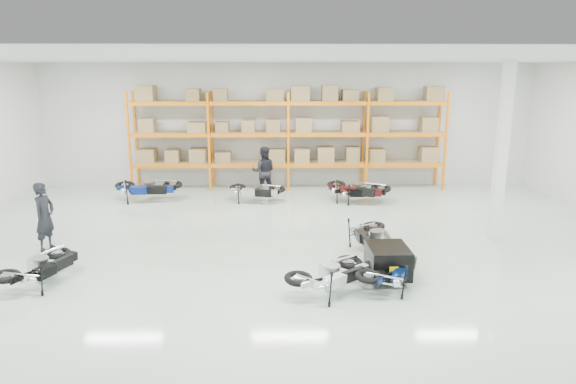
{
  "coord_description": "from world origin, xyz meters",
  "views": [
    {
      "loc": [
        -0.33,
        -12.01,
        4.27
      ],
      "look_at": [
        -0.1,
        1.19,
        1.1
      ],
      "focal_mm": 32.0,
      "sensor_mm": 36.0,
      "label": 1
    }
  ],
  "objects_px": {
    "person_back": "(264,171)",
    "person_left": "(45,216)",
    "moto_blue_centre": "(392,264)",
    "moto_back_b": "(256,187)",
    "moto_black_far_left": "(41,261)",
    "moto_back_a": "(147,184)",
    "moto_touring_right": "(374,232)",
    "trailer": "(388,261)",
    "moto_back_c": "(360,187)",
    "moto_silver_left": "(332,269)",
    "moto_back_d": "(357,185)"
  },
  "relations": [
    {
      "from": "person_back",
      "to": "person_left",
      "type": "bearing_deg",
      "value": 47.89
    },
    {
      "from": "moto_blue_centre",
      "to": "moto_back_b",
      "type": "height_order",
      "value": "moto_back_b"
    },
    {
      "from": "moto_black_far_left",
      "to": "moto_back_a",
      "type": "xyz_separation_m",
      "value": [
        0.45,
        6.8,
        0.09
      ]
    },
    {
      "from": "moto_touring_right",
      "to": "trailer",
      "type": "relative_size",
      "value": 0.99
    },
    {
      "from": "moto_black_far_left",
      "to": "moto_back_c",
      "type": "distance_m",
      "value": 9.89
    },
    {
      "from": "moto_back_c",
      "to": "person_left",
      "type": "xyz_separation_m",
      "value": [
        -8.28,
        -4.39,
        0.32
      ]
    },
    {
      "from": "moto_blue_centre",
      "to": "person_left",
      "type": "height_order",
      "value": "person_left"
    },
    {
      "from": "moto_back_c",
      "to": "person_back",
      "type": "distance_m",
      "value": 3.34
    },
    {
      "from": "moto_back_a",
      "to": "moto_back_b",
      "type": "distance_m",
      "value": 3.61
    },
    {
      "from": "moto_blue_centre",
      "to": "trailer",
      "type": "bearing_deg",
      "value": -53.46
    },
    {
      "from": "moto_back_b",
      "to": "trailer",
      "type": "bearing_deg",
      "value": -141.69
    },
    {
      "from": "moto_silver_left",
      "to": "trailer",
      "type": "distance_m",
      "value": 1.37
    },
    {
      "from": "moto_back_b",
      "to": "moto_back_a",
      "type": "bearing_deg",
      "value": 99.92
    },
    {
      "from": "moto_back_a",
      "to": "moto_back_c",
      "type": "bearing_deg",
      "value": -93.58
    },
    {
      "from": "moto_back_a",
      "to": "moto_back_b",
      "type": "height_order",
      "value": "moto_back_a"
    },
    {
      "from": "moto_back_c",
      "to": "moto_back_d",
      "type": "distance_m",
      "value": 0.13
    },
    {
      "from": "trailer",
      "to": "moto_back_d",
      "type": "xyz_separation_m",
      "value": [
        0.31,
        6.44,
        0.15
      ]
    },
    {
      "from": "moto_blue_centre",
      "to": "moto_back_c",
      "type": "distance_m",
      "value": 6.73
    },
    {
      "from": "moto_touring_right",
      "to": "moto_back_a",
      "type": "relative_size",
      "value": 0.89
    },
    {
      "from": "moto_back_c",
      "to": "moto_back_d",
      "type": "relative_size",
      "value": 0.9
    },
    {
      "from": "moto_silver_left",
      "to": "person_left",
      "type": "xyz_separation_m",
      "value": [
        -6.65,
        2.61,
        0.33
      ]
    },
    {
      "from": "trailer",
      "to": "moto_back_a",
      "type": "distance_m",
      "value": 9.42
    },
    {
      "from": "moto_blue_centre",
      "to": "trailer",
      "type": "relative_size",
      "value": 0.93
    },
    {
      "from": "moto_blue_centre",
      "to": "moto_back_a",
      "type": "distance_m",
      "value": 9.67
    },
    {
      "from": "moto_black_far_left",
      "to": "moto_blue_centre",
      "type": "bearing_deg",
      "value": -161.86
    },
    {
      "from": "moto_blue_centre",
      "to": "moto_black_far_left",
      "type": "xyz_separation_m",
      "value": [
        -7.08,
        0.25,
        0.01
      ]
    },
    {
      "from": "moto_touring_right",
      "to": "person_left",
      "type": "height_order",
      "value": "person_left"
    },
    {
      "from": "moto_black_far_left",
      "to": "moto_touring_right",
      "type": "height_order",
      "value": "moto_touring_right"
    },
    {
      "from": "moto_back_d",
      "to": "person_back",
      "type": "xyz_separation_m",
      "value": [
        -3.08,
        0.9,
        0.29
      ]
    },
    {
      "from": "moto_black_far_left",
      "to": "person_left",
      "type": "height_order",
      "value": "person_left"
    },
    {
      "from": "moto_silver_left",
      "to": "moto_back_b",
      "type": "height_order",
      "value": "same"
    },
    {
      "from": "person_back",
      "to": "moto_back_d",
      "type": "bearing_deg",
      "value": 165.17
    },
    {
      "from": "person_left",
      "to": "moto_silver_left",
      "type": "bearing_deg",
      "value": -98.81
    },
    {
      "from": "moto_back_c",
      "to": "person_left",
      "type": "bearing_deg",
      "value": 114.85
    },
    {
      "from": "moto_silver_left",
      "to": "moto_back_a",
      "type": "xyz_separation_m",
      "value": [
        -5.39,
        7.33,
        0.09
      ]
    },
    {
      "from": "moto_blue_centre",
      "to": "moto_touring_right",
      "type": "xyz_separation_m",
      "value": [
        -0.01,
        1.94,
        0.04
      ]
    },
    {
      "from": "moto_black_far_left",
      "to": "person_left",
      "type": "bearing_deg",
      "value": -48.88
    },
    {
      "from": "moto_blue_centre",
      "to": "moto_back_c",
      "type": "bearing_deg",
      "value": -58.56
    },
    {
      "from": "moto_blue_centre",
      "to": "moto_silver_left",
      "type": "relative_size",
      "value": 0.97
    },
    {
      "from": "moto_touring_right",
      "to": "moto_back_a",
      "type": "distance_m",
      "value": 8.36
    },
    {
      "from": "moto_back_d",
      "to": "person_back",
      "type": "height_order",
      "value": "person_back"
    },
    {
      "from": "moto_black_far_left",
      "to": "person_left",
      "type": "xyz_separation_m",
      "value": [
        -0.8,
        2.08,
        0.34
      ]
    },
    {
      "from": "trailer",
      "to": "moto_silver_left",
      "type": "bearing_deg",
      "value": -154.5
    },
    {
      "from": "moto_back_a",
      "to": "person_left",
      "type": "bearing_deg",
      "value": 164.22
    },
    {
      "from": "moto_black_far_left",
      "to": "person_left",
      "type": "distance_m",
      "value": 2.26
    },
    {
      "from": "moto_back_d",
      "to": "person_back",
      "type": "relative_size",
      "value": 1.08
    },
    {
      "from": "moto_back_a",
      "to": "moto_back_d",
      "type": "distance_m",
      "value": 6.93
    },
    {
      "from": "moto_back_a",
      "to": "moto_back_c",
      "type": "distance_m",
      "value": 7.04
    },
    {
      "from": "trailer",
      "to": "person_left",
      "type": "bearing_deg",
      "value": 164.31
    },
    {
      "from": "moto_silver_left",
      "to": "person_back",
      "type": "bearing_deg",
      "value": -26.41
    }
  ]
}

